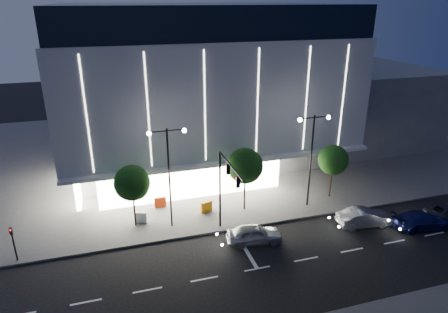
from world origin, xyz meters
name	(u,v)px	position (x,y,z in m)	size (l,w,h in m)	color
ground	(225,262)	(0.00, 0.00, 0.00)	(160.00, 160.00, 0.00)	black
sidewalk_museum	(208,148)	(5.00, 24.00, 0.07)	(70.00, 40.00, 0.15)	#474747
museum	(195,82)	(2.98, 22.31, 9.27)	(30.00, 25.80, 18.00)	#4C4C51
annex_building	(351,101)	(26.00, 24.00, 5.00)	(16.00, 20.00, 10.00)	#4C4C51
traffic_mast	(225,182)	(1.00, 3.34, 5.03)	(0.33, 5.89, 7.07)	black
street_lamp_west	(169,164)	(-3.00, 6.00, 5.96)	(3.16, 0.36, 9.00)	black
street_lamp_east	(312,148)	(10.00, 6.00, 5.96)	(3.16, 0.36, 9.00)	black
ped_signal_far	(13,241)	(-15.00, 4.50, 1.89)	(0.22, 0.24, 3.00)	black
tree_left	(132,185)	(-5.97, 7.02, 4.03)	(3.02, 3.02, 5.72)	black
tree_mid	(245,168)	(4.03, 7.02, 4.33)	(3.25, 3.25, 6.15)	black
tree_right	(333,161)	(13.03, 7.02, 3.88)	(2.91, 2.91, 5.51)	black
car_lead	(254,234)	(3.00, 1.80, 0.77)	(1.81, 4.50, 1.53)	#999DA0
car_second	(364,218)	(13.09, 1.45, 0.78)	(1.66, 4.76, 1.57)	#9EA1A6
car_third	(422,220)	(17.62, -0.30, 0.74)	(2.08, 5.12, 1.49)	#161953
barrier_a	(160,202)	(-3.46, 9.64, 0.65)	(1.10, 0.25, 1.00)	red
barrier_b	(141,217)	(-5.49, 7.35, 0.65)	(1.10, 0.25, 1.00)	white
barrier_c	(206,207)	(0.48, 7.50, 0.65)	(1.10, 0.25, 1.00)	orange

